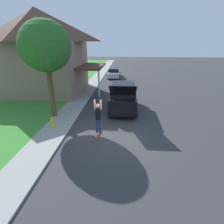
# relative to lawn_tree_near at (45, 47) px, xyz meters

# --- Properties ---
(ground_plane) EXTENTS (120.00, 120.00, 0.00)m
(ground_plane) POSITION_rel_lawn_tree_near_xyz_m (4.49, -2.58, -4.98)
(ground_plane) COLOR #333335
(lawn) EXTENTS (10.00, 80.00, 0.08)m
(lawn) POSITION_rel_lawn_tree_near_xyz_m (-3.51, 3.42, -4.94)
(lawn) COLOR #387F2D
(lawn) RESTS_ON ground_plane
(sidewalk) EXTENTS (1.80, 80.00, 0.10)m
(sidewalk) POSITION_rel_lawn_tree_near_xyz_m (0.89, 3.42, -4.93)
(sidewalk) COLOR gray
(sidewalk) RESTS_ON ground_plane
(house) EXTENTS (11.39, 8.04, 8.38)m
(house) POSITION_rel_lawn_tree_near_xyz_m (-3.79, 6.93, -0.53)
(house) COLOR #89705B
(house) RESTS_ON lawn
(lawn_tree_near) EXTENTS (3.37, 3.37, 6.63)m
(lawn_tree_near) POSITION_rel_lawn_tree_near_xyz_m (0.00, 0.00, 0.00)
(lawn_tree_near) COLOR brown
(lawn_tree_near) RESTS_ON lawn
(suv_parked) EXTENTS (2.17, 5.33, 2.76)m
(suv_parked) POSITION_rel_lawn_tree_near_xyz_m (5.14, 1.77, -3.83)
(suv_parked) COLOR black
(suv_parked) RESTS_ON ground_plane
(car_down_street) EXTENTS (1.93, 4.19, 1.45)m
(car_down_street) POSITION_rel_lawn_tree_near_xyz_m (3.47, 16.11, -4.28)
(car_down_street) COLOR #B7B7BC
(car_down_street) RESTS_ON ground_plane
(skateboarder) EXTENTS (0.41, 0.23, 1.94)m
(skateboarder) POSITION_rel_lawn_tree_near_xyz_m (3.88, -3.27, -3.41)
(skateboarder) COLOR navy
(skateboarder) RESTS_ON ground_plane
(skateboard) EXTENTS (0.31, 0.79, 0.24)m
(skateboard) POSITION_rel_lawn_tree_near_xyz_m (3.87, -3.26, -4.61)
(skateboard) COLOR #B73D23
(skateboard) RESTS_ON ground_plane
(fire_hydrant) EXTENTS (0.20, 0.20, 0.72)m
(fire_hydrant) POSITION_rel_lawn_tree_near_xyz_m (0.65, -1.93, -4.54)
(fire_hydrant) COLOR gold
(fire_hydrant) RESTS_ON sidewalk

